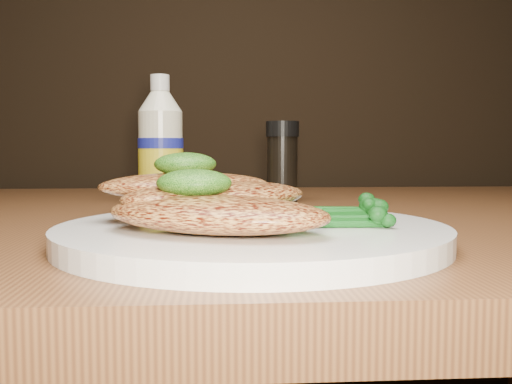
{
  "coord_description": "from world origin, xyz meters",
  "views": [
    {
      "loc": [
        -0.03,
        0.38,
        0.82
      ],
      "look_at": [
        -0.0,
        0.84,
        0.79
      ],
      "focal_mm": 40.67,
      "sensor_mm": 36.0,
      "label": 1
    }
  ],
  "objects": [
    {
      "name": "chicken_back",
      "position": [
        -0.06,
        0.86,
        0.79
      ],
      "size": [
        0.15,
        0.1,
        0.02
      ],
      "primitive_type": "ellipsoid",
      "rotation": [
        0.0,
        0.0,
        0.21
      ],
      "color": "#C7863F",
      "rests_on": "plate"
    },
    {
      "name": "chicken_mid",
      "position": [
        -0.03,
        0.83,
        0.79
      ],
      "size": [
        0.18,
        0.15,
        0.02
      ],
      "primitive_type": "ellipsoid",
      "rotation": [
        0.0,
        0.0,
        0.52
      ],
      "color": "#C7863F",
      "rests_on": "plate"
    },
    {
      "name": "broccolini_bundle",
      "position": [
        0.04,
        0.82,
        0.78
      ],
      "size": [
        0.16,
        0.13,
        0.02
      ],
      "primitive_type": null,
      "rotation": [
        0.0,
        0.0,
        -0.1
      ],
      "color": "#104914",
      "rests_on": "plate"
    },
    {
      "name": "plate",
      "position": [
        -0.0,
        0.82,
        0.76
      ],
      "size": [
        0.3,
        0.3,
        0.02
      ],
      "primitive_type": "cylinder",
      "color": "white",
      "rests_on": "dining_table"
    },
    {
      "name": "pesto_front",
      "position": [
        -0.05,
        0.8,
        0.8
      ],
      "size": [
        0.06,
        0.06,
        0.02
      ],
      "primitive_type": "ellipsoid",
      "rotation": [
        0.0,
        0.0,
        -0.17
      ],
      "color": "black",
      "rests_on": "chicken_front"
    },
    {
      "name": "pepper_grinder",
      "position": [
        0.06,
        1.16,
        0.81
      ],
      "size": [
        0.05,
        0.05,
        0.11
      ],
      "primitive_type": null,
      "rotation": [
        0.0,
        0.0,
        -0.25
      ],
      "color": "black",
      "rests_on": "dining_table"
    },
    {
      "name": "pesto_back",
      "position": [
        -0.06,
        0.86,
        0.81
      ],
      "size": [
        0.07,
        0.06,
        0.02
      ],
      "primitive_type": "ellipsoid",
      "rotation": [
        0.0,
        0.0,
        0.38
      ],
      "color": "black",
      "rests_on": "chicken_back"
    },
    {
      "name": "mayo_bottle",
      "position": [
        -0.11,
        1.17,
        0.84
      ],
      "size": [
        0.08,
        0.08,
        0.17
      ],
      "primitive_type": null,
      "rotation": [
        0.0,
        0.0,
        -0.41
      ],
      "color": "#EAE8C6",
      "rests_on": "dining_table"
    },
    {
      "name": "chicken_front",
      "position": [
        -0.03,
        0.78,
        0.78
      ],
      "size": [
        0.19,
        0.15,
        0.03
      ],
      "primitive_type": "ellipsoid",
      "rotation": [
        0.0,
        0.0,
        -0.45
      ],
      "color": "#C7863F",
      "rests_on": "plate"
    }
  ]
}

